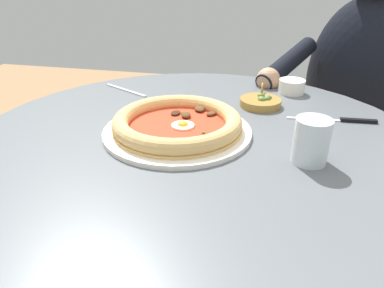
{
  "coord_description": "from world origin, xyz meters",
  "views": [
    {
      "loc": [
        0.14,
        -0.67,
        1.08
      ],
      "look_at": [
        -0.01,
        0.0,
        0.73
      ],
      "focal_mm": 33.75,
      "sensor_mm": 36.0,
      "label": 1
    }
  ],
  "objects_px": {
    "diner_person": "(343,141)",
    "cafe_chair_diner": "(361,136)",
    "fork_utensil": "(126,90)",
    "dining_table": "(196,196)",
    "steak_knife": "(345,120)",
    "ramekin_capers": "(292,86)",
    "olive_pan": "(261,102)",
    "water_glass": "(311,143)",
    "pizza_on_plate": "(177,125)"
  },
  "relations": [
    {
      "from": "diner_person",
      "to": "cafe_chair_diner",
      "type": "relative_size",
      "value": 1.45
    },
    {
      "from": "pizza_on_plate",
      "to": "olive_pan",
      "type": "relative_size",
      "value": 2.43
    },
    {
      "from": "pizza_on_plate",
      "to": "steak_knife",
      "type": "relative_size",
      "value": 1.57
    },
    {
      "from": "olive_pan",
      "to": "fork_utensil",
      "type": "xyz_separation_m",
      "value": [
        -0.38,
        0.04,
        -0.01
      ]
    },
    {
      "from": "fork_utensil",
      "to": "cafe_chair_diner",
      "type": "height_order",
      "value": "cafe_chair_diner"
    },
    {
      "from": "ramekin_capers",
      "to": "cafe_chair_diner",
      "type": "xyz_separation_m",
      "value": [
        0.29,
        0.33,
        -0.28
      ]
    },
    {
      "from": "steak_knife",
      "to": "diner_person",
      "type": "relative_size",
      "value": 0.17
    },
    {
      "from": "ramekin_capers",
      "to": "diner_person",
      "type": "xyz_separation_m",
      "value": [
        0.21,
        0.23,
        -0.26
      ]
    },
    {
      "from": "olive_pan",
      "to": "steak_knife",
      "type": "bearing_deg",
      "value": -17.42
    },
    {
      "from": "steak_knife",
      "to": "cafe_chair_diner",
      "type": "bearing_deg",
      "value": 71.13
    },
    {
      "from": "dining_table",
      "to": "pizza_on_plate",
      "type": "distance_m",
      "value": 0.18
    },
    {
      "from": "water_glass",
      "to": "diner_person",
      "type": "bearing_deg",
      "value": 73.16
    },
    {
      "from": "dining_table",
      "to": "water_glass",
      "type": "bearing_deg",
      "value": -14.97
    },
    {
      "from": "dining_table",
      "to": "pizza_on_plate",
      "type": "xyz_separation_m",
      "value": [
        -0.04,
        0.01,
        0.17
      ]
    },
    {
      "from": "ramekin_capers",
      "to": "diner_person",
      "type": "distance_m",
      "value": 0.4
    },
    {
      "from": "dining_table",
      "to": "water_glass",
      "type": "relative_size",
      "value": 11.58
    },
    {
      "from": "water_glass",
      "to": "olive_pan",
      "type": "xyz_separation_m",
      "value": [
        -0.1,
        0.27,
        -0.03
      ]
    },
    {
      "from": "ramekin_capers",
      "to": "steak_knife",
      "type": "bearing_deg",
      "value": -57.33
    },
    {
      "from": "steak_knife",
      "to": "cafe_chair_diner",
      "type": "height_order",
      "value": "cafe_chair_diner"
    },
    {
      "from": "diner_person",
      "to": "water_glass",
      "type": "bearing_deg",
      "value": -106.84
    },
    {
      "from": "ramekin_capers",
      "to": "fork_utensil",
      "type": "distance_m",
      "value": 0.47
    },
    {
      "from": "steak_knife",
      "to": "fork_utensil",
      "type": "distance_m",
      "value": 0.59
    },
    {
      "from": "pizza_on_plate",
      "to": "ramekin_capers",
      "type": "distance_m",
      "value": 0.41
    },
    {
      "from": "pizza_on_plate",
      "to": "cafe_chair_diner",
      "type": "bearing_deg",
      "value": 51.11
    },
    {
      "from": "dining_table",
      "to": "cafe_chair_diner",
      "type": "xyz_separation_m",
      "value": [
        0.49,
        0.67,
        -0.11
      ]
    },
    {
      "from": "olive_pan",
      "to": "diner_person",
      "type": "height_order",
      "value": "diner_person"
    },
    {
      "from": "fork_utensil",
      "to": "ramekin_capers",
      "type": "bearing_deg",
      "value": 10.3
    },
    {
      "from": "dining_table",
      "to": "ramekin_capers",
      "type": "bearing_deg",
      "value": 59.33
    },
    {
      "from": "steak_knife",
      "to": "olive_pan",
      "type": "distance_m",
      "value": 0.21
    },
    {
      "from": "dining_table",
      "to": "olive_pan",
      "type": "relative_size",
      "value": 7.49
    },
    {
      "from": "diner_person",
      "to": "fork_utensil",
      "type": "bearing_deg",
      "value": -155.36
    },
    {
      "from": "water_glass",
      "to": "cafe_chair_diner",
      "type": "bearing_deg",
      "value": 69.68
    },
    {
      "from": "cafe_chair_diner",
      "to": "fork_utensil",
      "type": "bearing_deg",
      "value": -151.04
    },
    {
      "from": "diner_person",
      "to": "cafe_chair_diner",
      "type": "distance_m",
      "value": 0.14
    },
    {
      "from": "ramekin_capers",
      "to": "diner_person",
      "type": "relative_size",
      "value": 0.06
    },
    {
      "from": "pizza_on_plate",
      "to": "water_glass",
      "type": "relative_size",
      "value": 3.76
    },
    {
      "from": "olive_pan",
      "to": "diner_person",
      "type": "xyz_separation_m",
      "value": [
        0.29,
        0.35,
        -0.25
      ]
    },
    {
      "from": "dining_table",
      "to": "olive_pan",
      "type": "height_order",
      "value": "olive_pan"
    },
    {
      "from": "pizza_on_plate",
      "to": "diner_person",
      "type": "height_order",
      "value": "diner_person"
    },
    {
      "from": "cafe_chair_diner",
      "to": "pizza_on_plate",
      "type": "bearing_deg",
      "value": -128.89
    },
    {
      "from": "dining_table",
      "to": "steak_knife",
      "type": "height_order",
      "value": "steak_knife"
    },
    {
      "from": "cafe_chair_diner",
      "to": "water_glass",
      "type": "bearing_deg",
      "value": -110.32
    },
    {
      "from": "dining_table",
      "to": "pizza_on_plate",
      "type": "height_order",
      "value": "pizza_on_plate"
    },
    {
      "from": "dining_table",
      "to": "olive_pan",
      "type": "xyz_separation_m",
      "value": [
        0.12,
        0.22,
        0.16
      ]
    },
    {
      "from": "water_glass",
      "to": "steak_knife",
      "type": "xyz_separation_m",
      "value": [
        0.09,
        0.21,
        -0.03
      ]
    },
    {
      "from": "dining_table",
      "to": "diner_person",
      "type": "bearing_deg",
      "value": 53.78
    },
    {
      "from": "ramekin_capers",
      "to": "cafe_chair_diner",
      "type": "distance_m",
      "value": 0.53
    },
    {
      "from": "water_glass",
      "to": "ramekin_capers",
      "type": "height_order",
      "value": "water_glass"
    },
    {
      "from": "steak_knife",
      "to": "diner_person",
      "type": "distance_m",
      "value": 0.48
    },
    {
      "from": "fork_utensil",
      "to": "olive_pan",
      "type": "bearing_deg",
      "value": -5.62
    }
  ]
}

